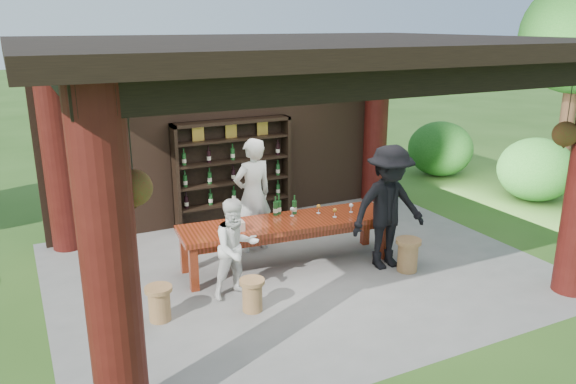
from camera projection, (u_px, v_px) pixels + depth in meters
name	position (u px, v px, depth m)	size (l,w,h in m)	color
ground	(299.00, 268.00, 8.82)	(90.00, 90.00, 0.00)	#2D5119
pavilion	(286.00, 130.00, 8.56)	(7.50, 6.00, 3.60)	slate
wine_shelf	(233.00, 172.00, 10.57)	(2.27, 0.34, 2.00)	black
tasting_table	(288.00, 228.00, 8.77)	(3.45, 1.17, 0.75)	#511F0B
stool_near_left	(252.00, 294.00, 7.48)	(0.34, 0.34, 0.45)	olive
stool_near_right	(408.00, 254.00, 8.67)	(0.40, 0.40, 0.52)	olive
stool_far_left	(159.00, 303.00, 7.23)	(0.36, 0.36, 0.47)	olive
host	(253.00, 195.00, 9.29)	(0.70, 0.46, 1.92)	silver
guest_woman	(236.00, 248.00, 7.76)	(0.69, 0.54, 1.43)	white
guest_man	(389.00, 207.00, 8.63)	(1.26, 0.73, 1.96)	black
table_bottles	(283.00, 205.00, 8.98)	(0.38, 0.19, 0.31)	#194C1E
table_glasses	(324.00, 210.00, 8.99)	(1.01, 0.42, 0.15)	silver
napkin_basket	(235.00, 226.00, 8.30)	(0.26, 0.18, 0.14)	#BF6672
shrubs	(357.00, 214.00, 9.64)	(14.13, 8.54, 1.36)	#194C14
trees	(461.00, 42.00, 10.34)	(21.50, 9.45, 4.80)	#3F2819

